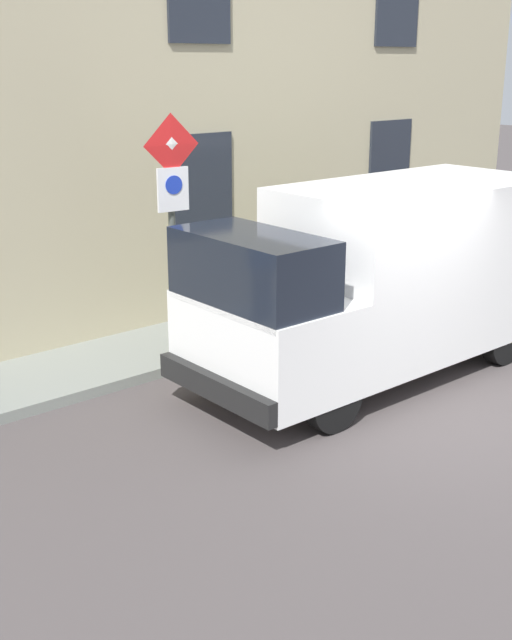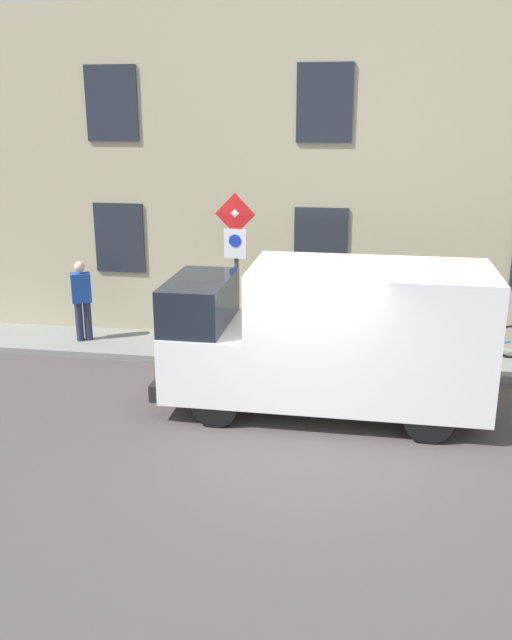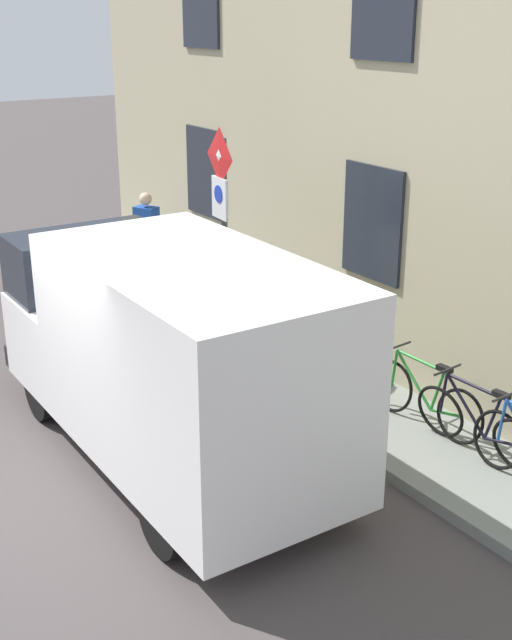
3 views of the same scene
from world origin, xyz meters
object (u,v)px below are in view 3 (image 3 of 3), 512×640
object	(u,v)px
sign_post_stacked	(222,212)
litter_bin	(318,372)
pedestrian	(147,237)
bicycle_black	(478,425)
delivery_van	(167,350)
bicycle_green	(424,397)

from	to	relation	value
sign_post_stacked	litter_bin	distance (m)	2.63
pedestrian	litter_bin	bearing A→B (deg)	-120.41
sign_post_stacked	pedestrian	world-z (taller)	sign_post_stacked
pedestrian	bicycle_black	bearing A→B (deg)	-113.83
bicycle_black	litter_bin	size ratio (longest dim) A/B	1.91
delivery_van	bicycle_green	size ratio (longest dim) A/B	3.12
bicycle_black	pedestrian	size ratio (longest dim) A/B	1.00
bicycle_green	litter_bin	world-z (taller)	litter_bin
sign_post_stacked	delivery_van	distance (m)	2.89
sign_post_stacked	delivery_van	size ratio (longest dim) A/B	0.59
sign_post_stacked	bicycle_black	world-z (taller)	sign_post_stacked
delivery_van	bicycle_green	distance (m)	3.13
bicycle_black	bicycle_green	bearing A→B (deg)	-5.58
delivery_van	bicycle_green	bearing A→B (deg)	-113.61
sign_post_stacked	pedestrian	size ratio (longest dim) A/B	1.82
sign_post_stacked	litter_bin	bearing A→B (deg)	-86.15
bicycle_green	pedestrian	distance (m)	6.64
pedestrian	litter_bin	xyz separation A→B (m)	(-0.39, -5.45, -0.48)
delivery_van	bicycle_green	world-z (taller)	delivery_van
litter_bin	bicycle_green	bearing A→B (deg)	-58.38
sign_post_stacked	bicycle_green	world-z (taller)	sign_post_stacked
sign_post_stacked	pedestrian	xyz separation A→B (m)	(0.53, 3.42, -1.18)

